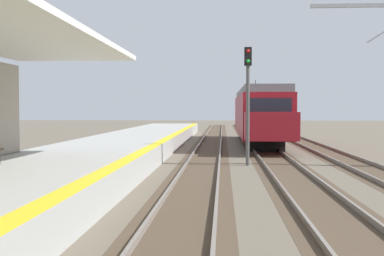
{
  "coord_description": "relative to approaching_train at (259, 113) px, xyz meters",
  "views": [
    {
      "loc": [
        2.79,
        0.49,
        2.51
      ],
      "look_at": [
        2.13,
        11.21,
        2.1
      ],
      "focal_mm": 47.73,
      "sensor_mm": 36.0,
      "label": 1
    }
  ],
  "objects": [
    {
      "name": "station_platform",
      "position": [
        -7.8,
        -20.77,
        -1.73
      ],
      "size": [
        5.0,
        80.0,
        0.91
      ],
      "color": "#A8A8A3",
      "rests_on": "ground"
    },
    {
      "name": "track_pair_nearest_platform",
      "position": [
        -3.4,
        -16.77,
        -2.13
      ],
      "size": [
        2.34,
        120.0,
        0.16
      ],
      "color": "#4C3D2D",
      "rests_on": "ground"
    },
    {
      "name": "track_pair_middle",
      "position": [
        -0.0,
        -16.77,
        -2.13
      ],
      "size": [
        2.34,
        120.0,
        0.16
      ],
      "color": "#4C3D2D",
      "rests_on": "ground"
    },
    {
      "name": "track_pair_far_side",
      "position": [
        3.4,
        -16.77,
        -2.13
      ],
      "size": [
        2.34,
        120.0,
        0.16
      ],
      "color": "#4C3D2D",
      "rests_on": "ground"
    },
    {
      "name": "approaching_train",
      "position": [
        0.0,
        0.0,
        0.0
      ],
      "size": [
        2.93,
        19.6,
        4.76
      ],
      "color": "maroon",
      "rests_on": "ground"
    },
    {
      "name": "rail_signal_post",
      "position": [
        -1.44,
        -13.75,
        1.02
      ],
      "size": [
        0.32,
        0.34,
        5.2
      ],
      "color": "#4C4C4C",
      "rests_on": "ground"
    }
  ]
}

